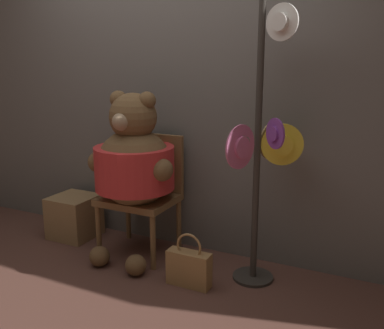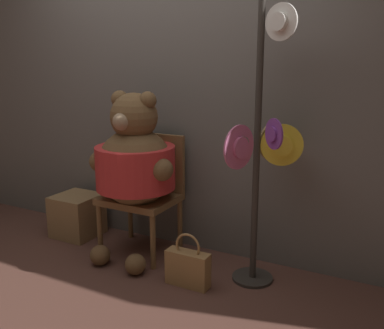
{
  "view_description": "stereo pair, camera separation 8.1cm",
  "coord_description": "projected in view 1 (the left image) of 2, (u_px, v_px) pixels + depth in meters",
  "views": [
    {
      "loc": [
        1.64,
        -2.25,
        1.45
      ],
      "look_at": [
        0.37,
        0.33,
        0.77
      ],
      "focal_mm": 40.0,
      "sensor_mm": 36.0,
      "label": 1
    },
    {
      "loc": [
        1.71,
        -2.21,
        1.45
      ],
      "look_at": [
        0.37,
        0.33,
        0.77
      ],
      "focal_mm": 40.0,
      "sensor_mm": 36.0,
      "label": 2
    }
  ],
  "objects": [
    {
      "name": "hat_display_rack",
      "position": [
        262.0,
        149.0,
        2.72
      ],
      "size": [
        0.42,
        0.56,
        1.86
      ],
      "color": "#332D28",
      "rests_on": "ground_plane"
    },
    {
      "name": "chair",
      "position": [
        144.0,
        188.0,
        3.32
      ],
      "size": [
        0.54,
        0.45,
        0.92
      ],
      "color": "brown",
      "rests_on": "ground_plane"
    },
    {
      "name": "handbag_on_ground",
      "position": [
        189.0,
        267.0,
        2.84
      ],
      "size": [
        0.3,
        0.1,
        0.37
      ],
      "color": "#A87A47",
      "rests_on": "ground_plane"
    },
    {
      "name": "teddy_bear",
      "position": [
        134.0,
        163.0,
        3.13
      ],
      "size": [
        0.71,
        0.63,
        1.26
      ],
      "color": "brown",
      "rests_on": "ground_plane"
    },
    {
      "name": "wooden_crate",
      "position": [
        75.0,
        216.0,
        3.65
      ],
      "size": [
        0.36,
        0.36,
        0.36
      ],
      "color": "#937047",
      "rests_on": "ground_plane"
    },
    {
      "name": "ground_plane",
      "position": [
        124.0,
        275.0,
        3.0
      ],
      "size": [
        14.0,
        14.0,
        0.0
      ],
      "primitive_type": "plane",
      "color": "brown"
    },
    {
      "name": "wall_back",
      "position": [
        171.0,
        82.0,
        3.32
      ],
      "size": [
        8.0,
        0.1,
        2.62
      ],
      "color": "#66605B",
      "rests_on": "ground_plane"
    }
  ]
}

